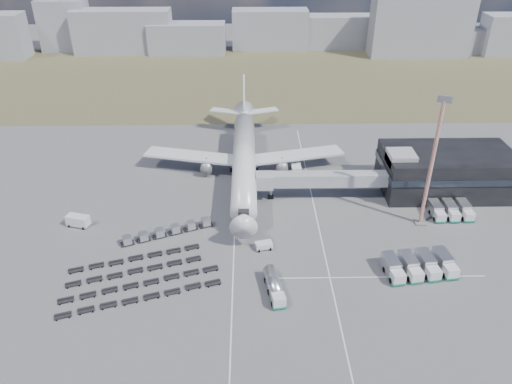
{
  "coord_description": "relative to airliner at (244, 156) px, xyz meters",
  "views": [
    {
      "loc": [
        1.03,
        -79.34,
        60.75
      ],
      "look_at": [
        2.7,
        16.8,
        4.0
      ],
      "focal_mm": 35.0,
      "sensor_mm": 36.0,
      "label": 1
    }
  ],
  "objects": [
    {
      "name": "ground",
      "position": [
        0.0,
        -32.38,
        -5.29
      ],
      "size": [
        420.0,
        420.0,
        0.0
      ],
      "primitive_type": "plane",
      "color": "#565659",
      "rests_on": "ground"
    },
    {
      "name": "airliner",
      "position": [
        0.0,
        0.0,
        0.0
      ],
      "size": [
        51.59,
        64.53,
        17.62
      ],
      "color": "silver",
      "rests_on": "ground"
    },
    {
      "name": "terminal",
      "position": [
        47.77,
        -8.41,
        -0.04
      ],
      "size": [
        30.4,
        16.4,
        11.0
      ],
      "color": "black",
      "rests_on": "ground"
    },
    {
      "name": "lane_markings",
      "position": [
        9.77,
        -29.38,
        -5.29
      ],
      "size": [
        47.12,
        110.0,
        0.01
      ],
      "color": "silver",
      "rests_on": "ground"
    },
    {
      "name": "floodlight_mast",
      "position": [
        38.14,
        -22.72,
        9.17
      ],
      "size": [
        2.74,
        2.23,
        28.86
      ],
      "rotation": [
        0.0,
        0.0,
        -0.36
      ],
      "color": "#AA2E1B",
      "rests_on": "ground"
    },
    {
      "name": "baggage_dollies",
      "position": [
        -19.72,
        -40.23,
        -4.96
      ],
      "size": [
        30.6,
        21.06,
        0.67
      ],
      "rotation": [
        0.0,
        0.0,
        0.31
      ],
      "color": "black",
      "rests_on": "ground"
    },
    {
      "name": "pushback_tug",
      "position": [
        4.0,
        -31.26,
        -4.54
      ],
      "size": [
        3.68,
        2.57,
        1.5
      ],
      "primitive_type": "cube",
      "rotation": [
        0.0,
        0.0,
        0.22
      ],
      "color": "silver",
      "rests_on": "ground"
    },
    {
      "name": "fuel_tanker",
      "position": [
        5.46,
        -44.34,
        -3.81
      ],
      "size": [
        3.77,
        9.41,
        2.96
      ],
      "rotation": [
        0.0,
        0.0,
        0.16
      ],
      "color": "silver",
      "rests_on": "ground"
    },
    {
      "name": "grass_strip",
      "position": [
        0.0,
        77.62,
        -5.29
      ],
      "size": [
        420.0,
        90.0,
        0.01
      ],
      "primitive_type": "cube",
      "color": "#4E4C2F",
      "rests_on": "ground"
    },
    {
      "name": "service_trucks_far",
      "position": [
        45.61,
        -19.9,
        -3.88
      ],
      "size": [
        8.72,
        6.68,
        2.6
      ],
      "rotation": [
        0.0,
        0.0,
        0.03
      ],
      "color": "silver",
      "rests_on": "ground"
    },
    {
      "name": "utility_van",
      "position": [
        -35.51,
        -22.46,
        -4.03
      ],
      "size": [
        5.2,
        3.35,
        2.52
      ],
      "primitive_type": "cube",
      "rotation": [
        0.0,
        0.0,
        -0.26
      ],
      "color": "silver",
      "rests_on": "ground"
    },
    {
      "name": "catering_truck",
      "position": [
        13.12,
        0.12,
        -3.91
      ],
      "size": [
        2.45,
        5.91,
        2.71
      ],
      "rotation": [
        0.0,
        0.0,
        -0.01
      ],
      "color": "silver",
      "rests_on": "ground"
    },
    {
      "name": "service_trucks_near",
      "position": [
        32.81,
        -39.02,
        -3.75
      ],
      "size": [
        13.59,
        8.68,
        2.84
      ],
      "rotation": [
        0.0,
        0.0,
        0.13
      ],
      "color": "silver",
      "rests_on": "ground"
    },
    {
      "name": "jet_bridge",
      "position": [
        15.9,
        -11.95,
        -0.24
      ],
      "size": [
        30.3,
        3.8,
        7.05
      ],
      "color": "#939399",
      "rests_on": "ground"
    },
    {
      "name": "uld_row",
      "position": [
        -15.92,
        -26.23,
        -4.23
      ],
      "size": [
        18.65,
        8.94,
        1.77
      ],
      "rotation": [
        0.0,
        0.0,
        0.39
      ],
      "color": "black",
      "rests_on": "ground"
    },
    {
      "name": "skyline",
      "position": [
        2.04,
        117.08,
        3.82
      ],
      "size": [
        326.61,
        27.12,
        24.89
      ],
      "color": "gray",
      "rests_on": "ground"
    }
  ]
}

